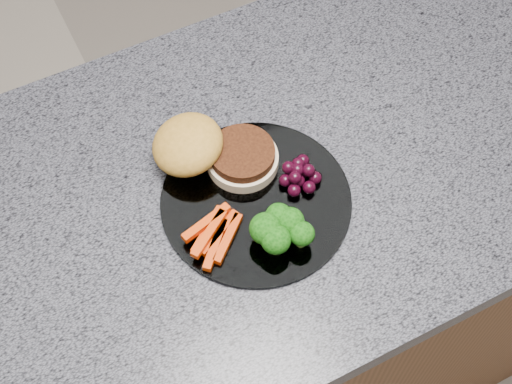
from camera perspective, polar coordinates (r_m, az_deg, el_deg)
island_cabinet at (r=1.41m, az=-1.39°, el=-9.49°), size 1.20×0.60×0.86m
countertop at (r=1.00m, az=-1.93°, el=0.01°), size 1.20×0.60×0.04m
plate at (r=0.97m, az=0.00°, el=-0.70°), size 0.26×0.26×0.01m
burger at (r=0.98m, az=-3.91°, el=3.29°), size 0.19×0.16×0.05m
carrot_sticks at (r=0.93m, az=-3.36°, el=-3.35°), size 0.09×0.08×0.02m
broccoli at (r=0.91m, az=1.90°, el=-2.94°), size 0.08×0.07×0.05m
grape_bunch at (r=0.97m, az=3.48°, el=1.42°), size 0.06×0.06×0.03m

